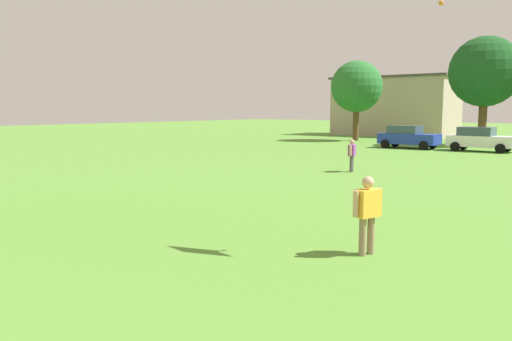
{
  "coord_description": "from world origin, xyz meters",
  "views": [
    {
      "loc": [
        7.52,
        0.58,
        2.97
      ],
      "look_at": [
        1.44,
        8.13,
        1.8
      ],
      "focal_mm": 36.17,
      "sensor_mm": 36.0,
      "label": 1
    }
  ],
  "objects": [
    {
      "name": "parked_car_blue_0",
      "position": [
        -7.72,
        37.5,
        0.86
      ],
      "size": [
        4.3,
        2.02,
        1.68
      ],
      "color": "#1E38AD",
      "rests_on": "ground"
    },
    {
      "name": "tree_far_left",
      "position": [
        -15.02,
        43.09,
        4.89
      ],
      "size": [
        4.65,
        4.65,
        7.25
      ],
      "color": "brown",
      "rests_on": "ground"
    },
    {
      "name": "ground_plane",
      "position": [
        0.0,
        30.0,
        0.0
      ],
      "size": [
        160.0,
        160.0,
        0.0
      ],
      "primitive_type": "plane",
      "color": "#568C33"
    },
    {
      "name": "bystander_near_trees",
      "position": [
        -4.05,
        22.08,
        0.91
      ],
      "size": [
        0.41,
        0.7,
        1.53
      ],
      "rotation": [
        0.0,
        0.0,
        1.85
      ],
      "color": "#4C4C51",
      "rests_on": "ground"
    },
    {
      "name": "tree_center",
      "position": [
        -4.23,
        43.78,
        5.79
      ],
      "size": [
        5.5,
        5.5,
        8.57
      ],
      "color": "brown",
      "rests_on": "ground"
    },
    {
      "name": "house_left",
      "position": [
        -16.1,
        53.86,
        3.18
      ],
      "size": [
        13.01,
        6.29,
        6.35
      ],
      "color": "tan",
      "rests_on": "ground"
    },
    {
      "name": "parked_car_white_1",
      "position": [
        -2.73,
        37.93,
        0.86
      ],
      "size": [
        4.3,
        2.02,
        1.68
      ],
      "color": "white",
      "rests_on": "ground"
    },
    {
      "name": "adult_bystander",
      "position": [
        2.85,
        9.96,
        0.96
      ],
      "size": [
        0.44,
        0.74,
        1.61
      ],
      "rotation": [
        0.0,
        0.0,
        1.26
      ],
      "color": "#8C7259",
      "rests_on": "ground"
    }
  ]
}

